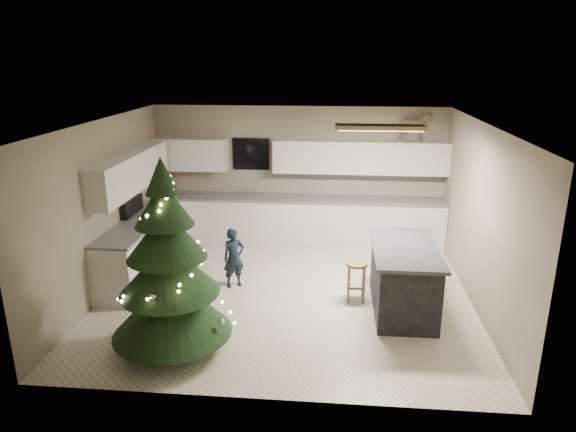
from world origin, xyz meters
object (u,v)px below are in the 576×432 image
Objects in this scene: island at (403,278)px; bar_stool at (356,272)px; christmas_tree at (169,274)px; toddler at (234,258)px; rocking_horse at (415,126)px.

bar_stool is (-0.65, 0.21, -0.03)m from island.
bar_stool is 0.25× the size of christmas_tree.
bar_stool is at bearing -40.52° from toddler.
island is at bearing -42.68° from toddler.
toddler reaches higher than bar_stool.
bar_stool is at bearing 162.14° from island.
christmas_tree is 5.32m from rocking_horse.
rocking_horse reaches higher than christmas_tree.
island is 2.63× the size of rocking_horse.
island reaches higher than toddler.
island is at bearing -17.86° from bar_stool.
island is 3.27m from christmas_tree.
toddler is (-1.89, 0.32, 0.03)m from bar_stool.
rocking_horse reaches higher than island.
island reaches higher than bar_stool.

